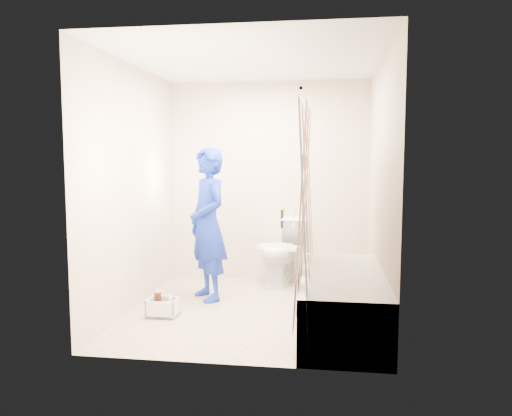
# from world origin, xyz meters

# --- Properties ---
(floor) EXTENTS (2.60, 2.60, 0.00)m
(floor) POSITION_xyz_m (0.00, 0.00, 0.00)
(floor) COLOR tan
(floor) RESTS_ON ground
(ceiling) EXTENTS (2.40, 2.60, 0.02)m
(ceiling) POSITION_xyz_m (0.00, 0.00, 2.40)
(ceiling) COLOR silver
(ceiling) RESTS_ON wall_back
(wall_back) EXTENTS (2.40, 0.02, 2.40)m
(wall_back) POSITION_xyz_m (0.00, 1.30, 1.20)
(wall_back) COLOR #BDAA91
(wall_back) RESTS_ON ground
(wall_front) EXTENTS (2.40, 0.02, 2.40)m
(wall_front) POSITION_xyz_m (0.00, -1.30, 1.20)
(wall_front) COLOR #BDAA91
(wall_front) RESTS_ON ground
(wall_left) EXTENTS (0.02, 2.60, 2.40)m
(wall_left) POSITION_xyz_m (-1.20, 0.00, 1.20)
(wall_left) COLOR #BDAA91
(wall_left) RESTS_ON ground
(wall_right) EXTENTS (0.02, 2.60, 2.40)m
(wall_right) POSITION_xyz_m (1.20, 0.00, 1.20)
(wall_right) COLOR #BDAA91
(wall_right) RESTS_ON ground
(bathtub) EXTENTS (0.70, 1.75, 0.50)m
(bathtub) POSITION_xyz_m (0.85, -0.43, 0.27)
(bathtub) COLOR silver
(bathtub) RESTS_ON ground
(curtain_rod) EXTENTS (0.02, 1.90, 0.02)m
(curtain_rod) POSITION_xyz_m (0.52, -0.43, 1.95)
(curtain_rod) COLOR silver
(curtain_rod) RESTS_ON wall_back
(shower_curtain) EXTENTS (0.06, 1.75, 1.80)m
(shower_curtain) POSITION_xyz_m (0.52, -0.43, 1.02)
(shower_curtain) COLOR white
(shower_curtain) RESTS_ON curtain_rod
(toilet) EXTENTS (0.62, 0.85, 0.78)m
(toilet) POSITION_xyz_m (0.19, 1.08, 0.39)
(toilet) COLOR white
(toilet) RESTS_ON ground
(tank_lid) EXTENTS (0.52, 0.33, 0.04)m
(tank_lid) POSITION_xyz_m (0.16, 0.96, 0.46)
(tank_lid) COLOR white
(tank_lid) RESTS_ON toilet
(tank_internals) EXTENTS (0.19, 0.08, 0.25)m
(tank_internals) POSITION_xyz_m (0.21, 1.29, 0.77)
(tank_internals) COLOR black
(tank_internals) RESTS_ON toilet
(plumber) EXTENTS (0.66, 0.69, 1.60)m
(plumber) POSITION_xyz_m (-0.53, 0.33, 0.80)
(plumber) COLOR navy
(plumber) RESTS_ON ground
(cleaning_caddy) EXTENTS (0.28, 0.23, 0.21)m
(cleaning_caddy) POSITION_xyz_m (-0.81, -0.30, 0.08)
(cleaning_caddy) COLOR silver
(cleaning_caddy) RESTS_ON ground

